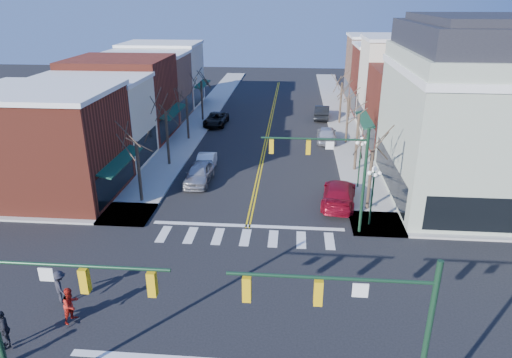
% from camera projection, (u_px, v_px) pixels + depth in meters
% --- Properties ---
extents(ground, '(160.00, 160.00, 0.00)m').
position_uv_depth(ground, '(233.00, 296.00, 23.75)').
color(ground, black).
rests_on(ground, ground).
extents(sidewalk_left, '(3.50, 70.00, 0.15)m').
position_uv_depth(sidewalk_left, '(169.00, 161.00, 42.87)').
color(sidewalk_left, '#9E9B93').
rests_on(sidewalk_left, ground).
extents(sidewalk_right, '(3.50, 70.00, 0.15)m').
position_uv_depth(sidewalk_right, '(357.00, 166.00, 41.50)').
color(sidewalk_right, '#9E9B93').
rests_on(sidewalk_right, ground).
extents(bldg_left_brick_a, '(10.00, 8.50, 8.00)m').
position_uv_depth(bldg_left_brick_a, '(48.00, 146.00, 34.31)').
color(bldg_left_brick_a, maroon).
rests_on(bldg_left_brick_a, ground).
extents(bldg_left_stucco_a, '(10.00, 7.00, 7.50)m').
position_uv_depth(bldg_left_stucco_a, '(92.00, 122.00, 41.56)').
color(bldg_left_stucco_a, beige).
rests_on(bldg_left_stucco_a, ground).
extents(bldg_left_brick_b, '(10.00, 9.00, 8.50)m').
position_uv_depth(bldg_left_brick_b, '(122.00, 99.00, 48.76)').
color(bldg_left_brick_b, maroon).
rests_on(bldg_left_brick_b, ground).
extents(bldg_left_tan, '(10.00, 7.50, 7.80)m').
position_uv_depth(bldg_left_tan, '(146.00, 87.00, 56.51)').
color(bldg_left_tan, '#946951').
rests_on(bldg_left_tan, ground).
extents(bldg_left_stucco_b, '(10.00, 8.00, 8.20)m').
position_uv_depth(bldg_left_stucco_b, '(163.00, 75.00, 63.59)').
color(bldg_left_stucco_b, beige).
rests_on(bldg_left_stucco_b, ground).
extents(bldg_right_brick_a, '(10.00, 8.50, 8.00)m').
position_uv_depth(bldg_right_brick_a, '(423.00, 110.00, 44.80)').
color(bldg_right_brick_a, maroon).
rests_on(bldg_right_brick_a, ground).
extents(bldg_right_stucco, '(10.00, 7.00, 10.00)m').
position_uv_depth(bldg_right_stucco, '(407.00, 86.00, 51.58)').
color(bldg_right_stucco, beige).
rests_on(bldg_right_stucco, ground).
extents(bldg_right_brick_b, '(10.00, 8.00, 8.50)m').
position_uv_depth(bldg_right_brick_b, '(393.00, 81.00, 58.79)').
color(bldg_right_brick_b, maroon).
rests_on(bldg_right_brick_b, ground).
extents(bldg_right_tan, '(10.00, 8.00, 9.00)m').
position_uv_depth(bldg_right_tan, '(383.00, 69.00, 66.08)').
color(bldg_right_tan, '#946951').
rests_on(bldg_right_tan, ground).
extents(victorian_corner, '(12.25, 14.25, 13.30)m').
position_uv_depth(victorian_corner, '(481.00, 111.00, 33.34)').
color(victorian_corner, '#A0AB94').
rests_on(victorian_corner, ground).
extents(traffic_mast_near_left, '(6.60, 0.28, 7.20)m').
position_uv_depth(traffic_mast_near_left, '(41.00, 306.00, 15.58)').
color(traffic_mast_near_left, '#14331E').
rests_on(traffic_mast_near_left, ground).
extents(traffic_mast_near_right, '(6.60, 0.28, 7.20)m').
position_uv_depth(traffic_mast_near_right, '(370.00, 324.00, 14.71)').
color(traffic_mast_near_right, '#14331E').
rests_on(traffic_mast_near_right, ground).
extents(traffic_mast_far_right, '(6.60, 0.28, 7.20)m').
position_uv_depth(traffic_mast_far_right, '(335.00, 165.00, 28.37)').
color(traffic_mast_far_right, '#14331E').
rests_on(traffic_mast_far_right, ground).
extents(lamppost_corner, '(0.36, 0.36, 4.33)m').
position_uv_depth(lamppost_corner, '(373.00, 186.00, 29.84)').
color(lamppost_corner, '#14331E').
rests_on(lamppost_corner, ground).
extents(lamppost_midblock, '(0.36, 0.36, 4.33)m').
position_uv_depth(lamppost_midblock, '(360.00, 154.00, 35.84)').
color(lamppost_midblock, '#14331E').
rests_on(lamppost_midblock, ground).
extents(tree_left_a, '(0.24, 0.24, 4.76)m').
position_uv_depth(tree_left_a, '(139.00, 172.00, 33.67)').
color(tree_left_a, '#382B21').
rests_on(tree_left_a, ground).
extents(tree_left_b, '(0.24, 0.24, 5.04)m').
position_uv_depth(tree_left_b, '(167.00, 139.00, 41.00)').
color(tree_left_b, '#382B21').
rests_on(tree_left_b, ground).
extents(tree_left_c, '(0.24, 0.24, 4.55)m').
position_uv_depth(tree_left_c, '(188.00, 119.00, 48.48)').
color(tree_left_c, '#382B21').
rests_on(tree_left_c, ground).
extents(tree_left_d, '(0.24, 0.24, 4.90)m').
position_uv_depth(tree_left_d, '(202.00, 101.00, 55.80)').
color(tree_left_d, '#382B21').
rests_on(tree_left_d, ground).
extents(tree_right_a, '(0.24, 0.24, 4.62)m').
position_uv_depth(tree_right_a, '(370.00, 181.00, 32.38)').
color(tree_right_a, '#382B21').
rests_on(tree_right_a, ground).
extents(tree_right_b, '(0.24, 0.24, 5.18)m').
position_uv_depth(tree_right_b, '(357.00, 143.00, 39.66)').
color(tree_right_b, '#382B21').
rests_on(tree_right_b, ground).
extents(tree_right_c, '(0.24, 0.24, 4.83)m').
position_uv_depth(tree_right_c, '(347.00, 121.00, 47.11)').
color(tree_right_c, '#382B21').
rests_on(tree_right_c, ground).
extents(tree_right_d, '(0.24, 0.24, 4.97)m').
position_uv_depth(tree_right_d, '(341.00, 103.00, 54.47)').
color(tree_right_d, '#382B21').
rests_on(tree_right_d, ground).
extents(car_left_near, '(2.04, 4.93, 1.67)m').
position_uv_depth(car_left_near, '(199.00, 173.00, 37.75)').
color(car_left_near, '#A9A9AD').
rests_on(car_left_near, ground).
extents(car_left_mid, '(1.63, 4.30, 1.40)m').
position_uv_depth(car_left_mid, '(206.00, 163.00, 40.51)').
color(car_left_mid, white).
rests_on(car_left_mid, ground).
extents(car_left_far, '(2.60, 5.29, 1.45)m').
position_uv_depth(car_left_far, '(216.00, 119.00, 54.53)').
color(car_left_far, black).
rests_on(car_left_far, ground).
extents(car_right_near, '(3.14, 6.10, 1.69)m').
position_uv_depth(car_right_near, '(339.00, 194.00, 33.85)').
color(car_right_near, maroon).
rests_on(car_right_near, ground).
extents(car_right_mid, '(2.20, 5.06, 1.70)m').
position_uv_depth(car_right_mid, '(327.00, 134.00, 48.30)').
color(car_right_mid, silver).
rests_on(car_right_mid, ground).
extents(car_right_far, '(2.17, 5.24, 1.69)m').
position_uv_depth(car_right_far, '(322.00, 112.00, 57.38)').
color(car_right_far, black).
rests_on(car_right_far, ground).
extents(pedestrian_red_b, '(0.94, 1.06, 1.81)m').
position_uv_depth(pedestrian_red_b, '(71.00, 305.00, 21.43)').
color(pedestrian_red_b, '#B11C12').
rests_on(pedestrian_red_b, sidewalk_left).
extents(pedestrian_dark_a, '(1.06, 1.14, 1.88)m').
position_uv_depth(pedestrian_dark_a, '(4.00, 329.00, 19.83)').
color(pedestrian_dark_a, black).
rests_on(pedestrian_dark_a, sidewalk_left).
extents(pedestrian_dark_b, '(1.26, 1.28, 1.76)m').
position_uv_depth(pedestrian_dark_b, '(60.00, 287.00, 22.78)').
color(pedestrian_dark_b, black).
rests_on(pedestrian_dark_b, sidewalk_left).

